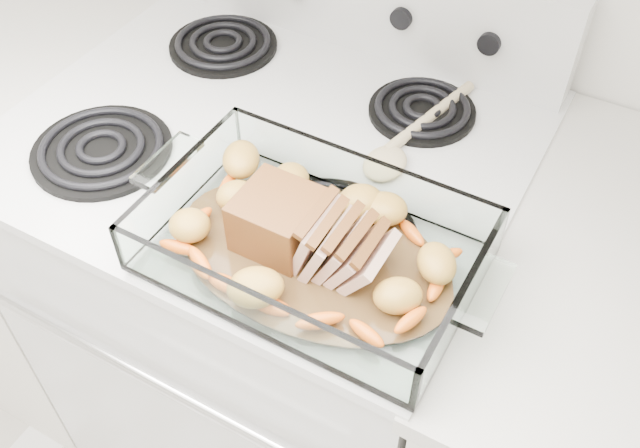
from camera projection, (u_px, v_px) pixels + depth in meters
The scene contains 6 objects.
electric_range at pixel (280, 306), 1.43m from camera, with size 0.78×0.70×1.12m.
counter_left at pixel (36, 198), 1.66m from camera, with size 0.58×0.68×0.93m.
baking_dish at pixel (312, 249), 0.90m from camera, with size 0.41×0.27×0.08m.
pork_roast at pixel (299, 230), 0.89m from camera, with size 0.20×0.10×0.08m.
roast_vegetables at pixel (323, 227), 0.92m from camera, with size 0.34×0.18×0.04m.
wooden_spoon at pixel (405, 142), 1.07m from camera, with size 0.08×0.28×0.02m.
Camera 1 is at (0.48, 0.95, 1.65)m, focal length 40.00 mm.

